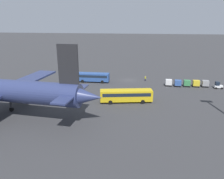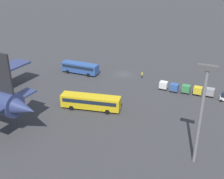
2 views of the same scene
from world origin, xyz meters
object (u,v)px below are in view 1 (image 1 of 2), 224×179
object	(u,v)px
worker_person	(145,79)
cargo_cart_grey	(205,83)
baggage_tug	(218,85)
shuttle_bus_far	(126,95)
cargo_cart_green	(187,83)
cargo_cart_blue	(178,83)
cargo_cart_yellow	(196,83)
shuttle_bus_near	(93,77)
cargo_cart_white	(169,82)

from	to	relation	value
worker_person	cargo_cart_grey	world-z (taller)	cargo_cart_grey
baggage_tug	worker_person	world-z (taller)	baggage_tug
shuttle_bus_far	baggage_tug	distance (m)	30.71
shuttle_bus_far	cargo_cart_green	distance (m)	23.92
worker_person	cargo_cart_blue	xyz separation A→B (m)	(-10.07, 5.11, 0.32)
cargo_cart_yellow	cargo_cart_grey	bearing A→B (deg)	-173.34
cargo_cart_grey	cargo_cart_blue	size ratio (longest dim) A/B	1.00
baggage_tug	cargo_cart_grey	bearing A→B (deg)	-20.96
shuttle_bus_near	cargo_cart_yellow	size ratio (longest dim) A/B	5.22
cargo_cart_green	cargo_cart_white	bearing A→B (deg)	1.25
baggage_tug	cargo_cart_blue	bearing A→B (deg)	-4.77
baggage_tug	cargo_cart_grey	xyz separation A→B (m)	(3.41, -1.03, 0.25)
shuttle_bus_far	cargo_cart_yellow	bearing A→B (deg)	-152.01
cargo_cart_blue	baggage_tug	bearing A→B (deg)	179.43
cargo_cart_yellow	cargo_cart_green	distance (m)	2.77
cargo_cart_green	worker_person	bearing A→B (deg)	-20.18
worker_person	cargo_cart_blue	distance (m)	11.30
baggage_tug	cargo_cart_yellow	distance (m)	6.21
cargo_cart_grey	cargo_cart_green	world-z (taller)	same
shuttle_bus_near	cargo_cart_yellow	distance (m)	32.80
cargo_cart_blue	cargo_cart_white	world-z (taller)	same
cargo_cart_white	cargo_cart_blue	bearing A→B (deg)	174.43
shuttle_bus_far	cargo_cart_blue	size ratio (longest dim) A/B	6.40
cargo_cart_yellow	cargo_cart_green	bearing A→B (deg)	4.07
cargo_cart_grey	baggage_tug	bearing A→B (deg)	163.23
shuttle_bus_near	cargo_cart_grey	distance (m)	35.56
cargo_cart_grey	cargo_cart_white	bearing A→B (deg)	3.31
cargo_cart_grey	worker_person	bearing A→B (deg)	-12.88
baggage_tug	cargo_cart_green	xyz separation A→B (m)	(8.93, -0.51, 0.25)
cargo_cart_blue	shuttle_bus_near	bearing A→B (deg)	-2.26
shuttle_bus_near	worker_person	distance (m)	17.68
shuttle_bus_far	cargo_cart_white	world-z (taller)	shuttle_bus_far
shuttle_bus_near	cargo_cart_blue	xyz separation A→B (m)	(-27.26, 1.07, -0.63)
shuttle_bus_near	shuttle_bus_far	xyz separation A→B (m)	(-12.82, 17.29, 0.08)
cargo_cart_grey	cargo_cart_white	world-z (taller)	same
shuttle_bus_far	baggage_tug	size ratio (longest dim) A/B	5.30
shuttle_bus_near	shuttle_bus_far	size ratio (longest dim) A/B	0.82
cargo_cart_white	cargo_cart_yellow	bearing A→B (deg)	-177.81
shuttle_bus_far	baggage_tug	world-z (taller)	shuttle_bus_far
cargo_cart_yellow	cargo_cart_white	bearing A→B (deg)	2.19
cargo_cart_yellow	cargo_cart_blue	world-z (taller)	same
cargo_cart_grey	cargo_cart_yellow	size ratio (longest dim) A/B	1.00
worker_person	cargo_cart_green	size ratio (longest dim) A/B	0.84
cargo_cart_blue	cargo_cart_white	bearing A→B (deg)	-5.57
shuttle_bus_far	cargo_cart_white	xyz separation A→B (m)	(-11.68, -16.48, -0.71)
worker_person	cargo_cart_yellow	size ratio (longest dim) A/B	0.84
cargo_cart_white	cargo_cart_grey	bearing A→B (deg)	-176.69
cargo_cart_grey	cargo_cart_green	xyz separation A→B (m)	(5.53, 0.52, 0.00)
worker_person	cargo_cart_grey	bearing A→B (deg)	167.12
shuttle_bus_near	shuttle_bus_far	bearing A→B (deg)	125.07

